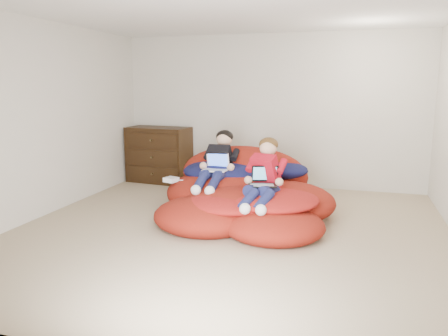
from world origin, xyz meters
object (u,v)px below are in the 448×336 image
Objects in this scene: beanbag_pile at (244,195)px; older_boy at (218,160)px; younger_boy at (264,173)px; laptop_black at (263,180)px; laptop_white at (216,166)px; dresser at (159,155)px.

older_boy is (-0.38, 0.12, 0.42)m from beanbag_pile.
younger_boy reaches higher than laptop_black.
beanbag_pile reaches higher than laptop_black.
older_boy is at bearing 146.68° from younger_boy.
younger_boy is 3.23× the size of laptop_white.
older_boy reaches higher than younger_boy.
laptop_black is (0.00, -0.04, -0.08)m from younger_boy.
laptop_white reaches higher than laptop_black.
younger_boy is (2.23, -1.84, 0.16)m from dresser.
older_boy reaches higher than laptop_black.
beanbag_pile is at bearing 130.37° from laptop_black.
younger_boy is at bearing -39.58° from dresser.
younger_boy is 0.09m from laptop_black.
beanbag_pile is 7.27× the size of laptop_white.
older_boy reaches higher than beanbag_pile.
dresser is 2.10m from laptop_white.
older_boy is 0.90m from laptop_black.
dresser is 2.90m from younger_boy.
laptop_white is at bearing 176.46° from beanbag_pile.
younger_boy reaches higher than laptop_white.
younger_boy reaches higher than dresser.
younger_boy reaches higher than beanbag_pile.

